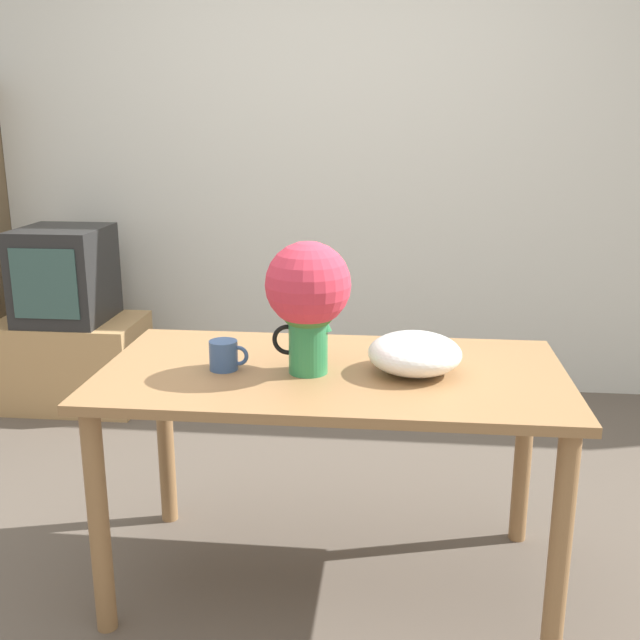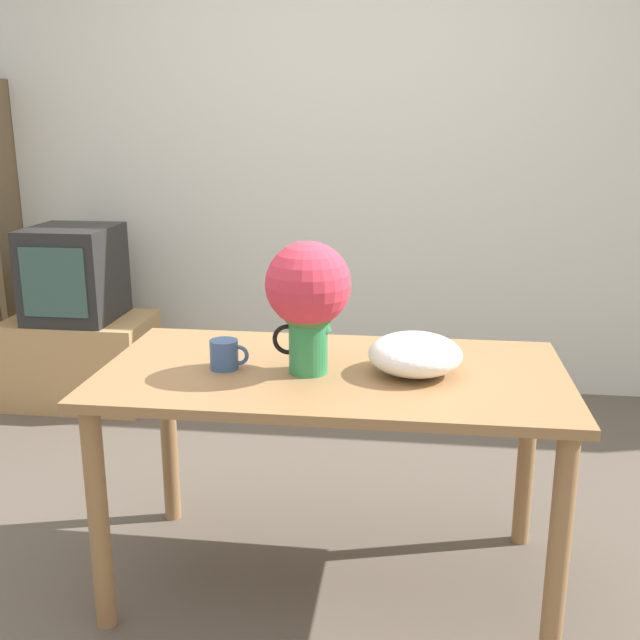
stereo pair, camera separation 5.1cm
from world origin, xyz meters
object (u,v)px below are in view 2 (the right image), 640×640
at_px(flower_vase, 308,294).
at_px(white_bowl, 415,354).
at_px(coffee_mug, 225,354).
at_px(tv_set, 74,273).

xyz_separation_m(flower_vase, white_bowl, (0.32, 0.03, -0.18)).
relative_size(coffee_mug, white_bowl, 0.43).
height_order(white_bowl, tv_set, tv_set).
bearing_deg(flower_vase, white_bowl, 5.36).
distance_m(coffee_mug, white_bowl, 0.57).
bearing_deg(flower_vase, coffee_mug, -179.98).
height_order(flower_vase, white_bowl, flower_vase).
xyz_separation_m(coffee_mug, white_bowl, (0.57, 0.03, 0.02)).
bearing_deg(white_bowl, coffee_mug, -177.02).
relative_size(coffee_mug, tv_set, 0.25).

